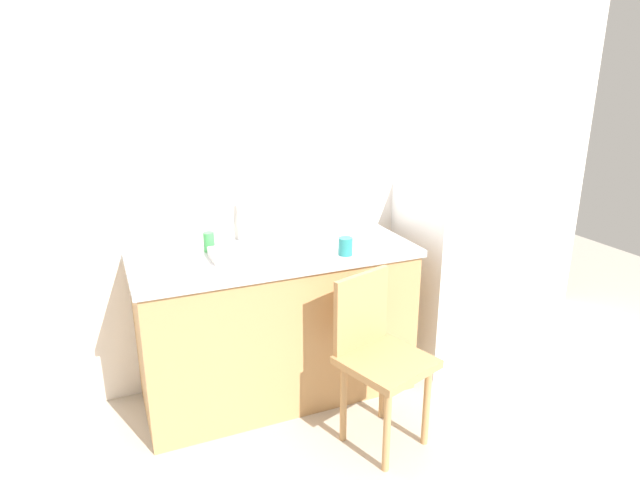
{
  "coord_description": "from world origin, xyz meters",
  "views": [
    {
      "loc": [
        -1.12,
        -2.06,
        1.88
      ],
      "look_at": [
        0.01,
        0.6,
        0.95
      ],
      "focal_mm": 30.28,
      "sensor_mm": 36.0,
      "label": 1
    }
  ],
  "objects_px": {
    "chair": "(378,352)",
    "cup_green": "(209,242)",
    "cup_teal": "(345,246)",
    "dish_tray": "(237,253)",
    "refrigerator": "(449,273)"
  },
  "relations": [
    {
      "from": "refrigerator",
      "to": "dish_tray",
      "type": "xyz_separation_m",
      "value": [
        -1.42,
        -0.02,
        0.34
      ]
    },
    {
      "from": "chair",
      "to": "cup_green",
      "type": "xyz_separation_m",
      "value": [
        -0.67,
        0.75,
        0.45
      ]
    },
    {
      "from": "chair",
      "to": "cup_teal",
      "type": "bearing_deg",
      "value": 71.67
    },
    {
      "from": "refrigerator",
      "to": "cup_teal",
      "type": "height_order",
      "value": "refrigerator"
    },
    {
      "from": "chair",
      "to": "cup_green",
      "type": "bearing_deg",
      "value": 113.97
    },
    {
      "from": "cup_green",
      "to": "cup_teal",
      "type": "relative_size",
      "value": 1.13
    },
    {
      "from": "chair",
      "to": "dish_tray",
      "type": "xyz_separation_m",
      "value": [
        -0.56,
        0.58,
        0.42
      ]
    },
    {
      "from": "chair",
      "to": "cup_teal",
      "type": "relative_size",
      "value": 9.19
    },
    {
      "from": "dish_tray",
      "to": "cup_teal",
      "type": "distance_m",
      "value": 0.59
    },
    {
      "from": "refrigerator",
      "to": "cup_teal",
      "type": "bearing_deg",
      "value": -166.45
    },
    {
      "from": "refrigerator",
      "to": "dish_tray",
      "type": "relative_size",
      "value": 4.12
    },
    {
      "from": "chair",
      "to": "dish_tray",
      "type": "height_order",
      "value": "dish_tray"
    },
    {
      "from": "chair",
      "to": "cup_teal",
      "type": "height_order",
      "value": "cup_teal"
    },
    {
      "from": "refrigerator",
      "to": "cup_teal",
      "type": "relative_size",
      "value": 11.92
    },
    {
      "from": "refrigerator",
      "to": "cup_green",
      "type": "distance_m",
      "value": 1.59
    }
  ]
}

